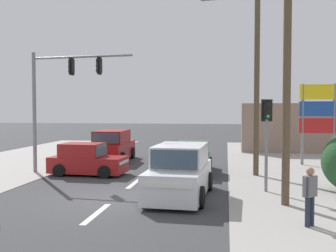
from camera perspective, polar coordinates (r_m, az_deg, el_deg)
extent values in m
plane|color=#3A3A3D|center=(14.30, -7.72, -10.44)|extent=(140.00, 140.00, 0.00)
cube|color=silver|center=(12.44, -10.35, -12.40)|extent=(0.20, 2.40, 0.01)
cube|color=silver|center=(17.14, -4.89, -8.24)|extent=(0.20, 2.40, 0.01)
cube|color=silver|center=(21.96, -1.86, -5.85)|extent=(0.20, 2.40, 0.01)
cylinder|color=brown|center=(13.54, 16.91, 9.74)|extent=(0.26, 0.26, 9.85)
cylinder|color=brown|center=(19.26, 12.78, 9.14)|extent=(0.26, 0.26, 10.88)
cylinder|color=slate|center=(20.79, -18.82, 1.83)|extent=(0.18, 0.18, 6.00)
cylinder|color=slate|center=(19.65, -12.48, 9.77)|extent=(5.18, 0.64, 0.11)
cube|color=black|center=(19.84, -13.82, 8.38)|extent=(0.23, 0.28, 0.68)
cube|color=black|center=(19.84, -13.82, 8.38)|extent=(0.08, 0.44, 0.84)
sphere|color=red|center=(19.92, -14.13, 8.98)|extent=(0.13, 0.13, 0.13)
sphere|color=black|center=(19.89, -14.13, 8.36)|extent=(0.13, 0.13, 0.13)
sphere|color=black|center=(19.87, -14.12, 7.72)|extent=(0.13, 0.13, 0.13)
cube|color=black|center=(19.20, -9.94, 8.61)|extent=(0.23, 0.28, 0.68)
cube|color=black|center=(19.20, -9.94, 8.61)|extent=(0.08, 0.44, 0.84)
sphere|color=red|center=(19.27, -10.28, 9.24)|extent=(0.13, 0.13, 0.13)
sphere|color=black|center=(19.25, -10.27, 8.59)|extent=(0.13, 0.13, 0.13)
sphere|color=black|center=(19.23, -10.27, 7.94)|extent=(0.13, 0.13, 0.13)
cylinder|color=slate|center=(15.53, 14.07, -4.21)|extent=(0.12, 0.12, 2.80)
cube|color=black|center=(15.42, 14.14, 2.22)|extent=(0.31, 0.27, 0.68)
cube|color=black|center=(15.42, 14.14, 2.22)|extent=(0.43, 0.16, 0.84)
sphere|color=black|center=(15.31, 14.32, 3.04)|extent=(0.13, 0.13, 0.13)
sphere|color=black|center=(15.31, 14.31, 2.21)|extent=(0.13, 0.13, 0.13)
sphere|color=green|center=(15.32, 14.30, 1.39)|extent=(0.13, 0.13, 0.13)
cylinder|color=slate|center=(23.51, 18.95, 0.19)|extent=(0.16, 0.16, 4.60)
cylinder|color=slate|center=(23.88, 22.96, 0.16)|extent=(0.16, 0.16, 4.60)
cube|color=yellow|center=(23.68, 21.04, 4.65)|extent=(2.10, 0.14, 0.84)
cube|color=#1E4793|center=(23.66, 21.00, 2.35)|extent=(2.10, 0.14, 0.84)
cube|color=red|center=(23.68, 20.97, 0.05)|extent=(2.10, 0.14, 0.84)
cube|color=gray|center=(30.25, 22.04, -0.32)|extent=(12.00, 1.00, 3.60)
cube|color=#235633|center=(19.82, 3.54, -5.20)|extent=(1.76, 4.22, 0.80)
cube|color=#235633|center=(19.78, 3.56, -3.15)|extent=(1.59, 1.92, 0.62)
cube|color=#384756|center=(18.82, 3.34, -3.44)|extent=(1.44, 0.08, 0.53)
cube|color=#384756|center=(20.75, 3.75, -2.88)|extent=(1.40, 0.08, 0.50)
cube|color=white|center=(17.70, 3.04, -5.54)|extent=(1.45, 0.06, 0.14)
cylinder|color=black|center=(18.52, 5.89, -6.44)|extent=(0.20, 0.64, 0.64)
cylinder|color=black|center=(18.65, 0.63, -6.37)|extent=(0.20, 0.64, 0.64)
cylinder|color=black|center=(21.09, 6.11, -5.35)|extent=(0.20, 0.64, 0.64)
cylinder|color=black|center=(21.21, 1.49, -5.29)|extent=(0.20, 0.64, 0.64)
cube|color=maroon|center=(24.30, -8.01, -3.57)|extent=(1.95, 4.54, 1.00)
cube|color=maroon|center=(24.03, -8.15, -1.53)|extent=(1.79, 2.74, 0.76)
cube|color=#384756|center=(25.36, -7.34, -1.32)|extent=(1.58, 0.10, 0.65)
cube|color=#384756|center=(22.72, -9.06, -1.77)|extent=(1.55, 0.10, 0.61)
cube|color=white|center=(26.47, -6.73, -2.57)|extent=(1.56, 0.08, 0.14)
cylinder|color=black|center=(25.92, -9.17, -3.81)|extent=(0.24, 0.73, 0.72)
cylinder|color=black|center=(25.46, -5.18, -3.90)|extent=(0.24, 0.73, 0.72)
cylinder|color=black|center=(23.27, -11.10, -4.54)|extent=(0.24, 0.73, 0.72)
cylinder|color=black|center=(22.77, -6.68, -4.67)|extent=(0.24, 0.73, 0.72)
cube|color=maroon|center=(19.47, -11.50, -5.48)|extent=(3.68, 1.79, 0.76)
cube|color=maroon|center=(19.50, -12.33, -3.40)|extent=(1.97, 1.58, 0.64)
cube|color=#384756|center=(19.13, -9.66, -3.49)|extent=(0.13, 1.36, 0.54)
cube|color=#384756|center=(19.91, -14.89, -3.31)|extent=(0.13, 1.33, 0.51)
cube|color=white|center=(18.81, -6.37, -5.20)|extent=(0.11, 1.36, 0.14)
cylinder|color=black|center=(19.84, -7.60, -5.91)|extent=(0.61, 0.21, 0.60)
cylinder|color=black|center=(18.35, -9.24, -6.61)|extent=(0.61, 0.21, 0.60)
cylinder|color=black|center=(20.67, -13.48, -5.62)|extent=(0.61, 0.21, 0.60)
cylinder|color=black|center=(19.25, -15.51, -6.24)|extent=(0.61, 0.21, 0.60)
cube|color=silver|center=(14.28, 1.73, -7.83)|extent=(2.08, 4.59, 1.00)
cube|color=silver|center=(14.35, 1.87, -4.23)|extent=(1.86, 2.79, 0.76)
cube|color=#384756|center=(13.01, 0.85, -4.92)|extent=(1.58, 0.14, 0.65)
cube|color=#384756|center=(15.69, 2.71, -3.65)|extent=(1.55, 0.14, 0.61)
cube|color=white|center=(12.05, -0.14, -8.68)|extent=(1.56, 0.12, 0.14)
cylinder|color=black|center=(12.86, 4.75, -10.25)|extent=(0.26, 0.73, 0.72)
cylinder|color=black|center=(13.20, -3.33, -9.92)|extent=(0.26, 0.73, 0.72)
cylinder|color=black|center=(15.57, 5.98, -8.00)|extent=(0.26, 0.73, 0.72)
cylinder|color=black|center=(15.85, -0.71, -7.80)|extent=(0.26, 0.73, 0.72)
cylinder|color=#232838|center=(11.42, 19.60, -11.72)|extent=(0.14, 0.14, 0.84)
cylinder|color=#232838|center=(11.56, 20.12, -11.55)|extent=(0.14, 0.14, 0.84)
cube|color=slate|center=(11.34, 19.91, -8.20)|extent=(0.41, 0.41, 0.56)
sphere|color=#9E7051|center=(11.27, 19.94, -6.20)|extent=(0.22, 0.22, 0.22)
cylinder|color=slate|center=(11.15, 19.22, -8.37)|extent=(0.09, 0.09, 0.54)
cylinder|color=slate|center=(11.53, 20.58, -8.03)|extent=(0.09, 0.09, 0.54)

